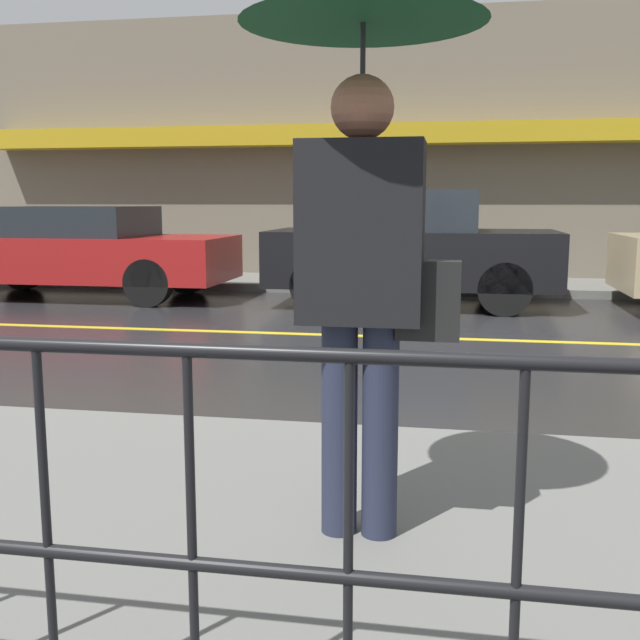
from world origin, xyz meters
name	(u,v)px	position (x,y,z in m)	size (l,w,h in m)	color
ground_plane	(430,338)	(0.00, 0.00, 0.00)	(80.00, 80.00, 0.00)	#262628
sidewalk_near	(389,548)	(0.00, -5.13, 0.06)	(28.00, 2.90, 0.13)	slate
sidewalk_far	(439,285)	(0.00, 4.63, 0.06)	(28.00, 1.92, 0.13)	slate
lane_marking	(430,338)	(0.00, 0.00, 0.00)	(25.20, 0.12, 0.01)	gold
building_storefront	(443,147)	(0.00, 5.71, 2.40)	(28.00, 0.85, 4.76)	#706656
railing_foreground	(349,502)	(0.00, -6.33, 0.76)	(12.00, 0.04, 0.99)	black
pedestrian	(364,127)	(-0.11, -5.14, 1.72)	(0.91, 0.91, 2.17)	#23283D
car_red	(76,250)	(-5.41, 2.56, 0.72)	(4.63, 1.79, 1.38)	maroon
car_black	(410,248)	(-0.38, 2.56, 0.81)	(3.95, 1.78, 1.60)	black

